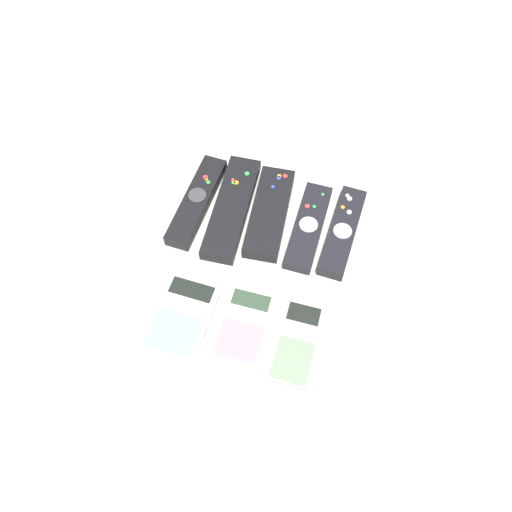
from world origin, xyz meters
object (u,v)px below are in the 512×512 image
remote_2 (272,213)px  remote_3 (308,227)px  remote_1 (232,208)px  calculator_0 (182,316)px  calculator_1 (244,325)px  remote_0 (197,201)px  remote_4 (342,232)px  calculator_2 (297,342)px

remote_2 → remote_3: bearing=-11.4°
remote_1 → remote_3: 0.14m
remote_1 → calculator_0: bearing=-96.7°
remote_2 → calculator_0: size_ratio=1.36×
remote_1 → remote_2: 0.07m
remote_1 → calculator_1: remote_1 is taller
remote_0 → remote_4: size_ratio=1.09×
remote_0 → remote_3: 0.20m
remote_3 → calculator_2: remote_3 is taller
calculator_0 → calculator_1: size_ratio=1.11×
calculator_2 → remote_3: bearing=97.7°
remote_4 → calculator_2: remote_4 is taller
remote_2 → calculator_2: size_ratio=1.36×
remote_0 → calculator_1: (0.14, -0.20, -0.00)m
calculator_0 → calculator_1: same height
remote_2 → calculator_0: (-0.09, -0.22, -0.01)m
remote_2 → remote_3: remote_2 is taller
remote_2 → calculator_0: bearing=-115.4°
remote_2 → calculator_2: remote_2 is taller
remote_2 → remote_3: 0.07m
calculator_2 → remote_4: bearing=81.7°
remote_2 → remote_4: bearing=-5.7°
remote_4 → remote_0: bearing=-175.6°
remote_1 → calculator_1: 0.22m
remote_2 → remote_4: (0.12, -0.01, -0.00)m
remote_3 → calculator_1: (-0.06, -0.20, -0.00)m
calculator_0 → remote_3: bearing=56.0°
remote_3 → remote_4: bearing=5.7°
remote_0 → calculator_0: size_ratio=1.43×
calculator_0 → calculator_2: size_ratio=1.00×
remote_3 → remote_2: bearing=173.5°
remote_4 → calculator_1: 0.24m
calculator_1 → remote_2: bearing=92.6°
remote_0 → calculator_2: 0.31m
remote_3 → calculator_0: remote_3 is taller
remote_0 → remote_3: (0.20, -0.00, -0.00)m
remote_3 → remote_4: remote_4 is taller
remote_2 → calculator_1: bearing=-91.2°
remote_0 → remote_4: (0.26, 0.00, 0.00)m
remote_0 → remote_3: bearing=3.4°
calculator_1 → calculator_2: bearing=-2.9°
remote_1 → calculator_2: bearing=-53.9°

